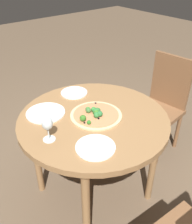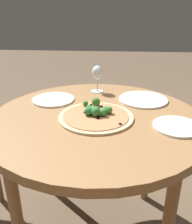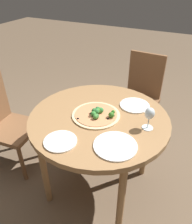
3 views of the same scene
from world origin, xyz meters
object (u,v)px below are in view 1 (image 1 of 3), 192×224
pizza (95,114)px  plate_near (46,113)px  wine_glass (47,124)px  chair_2 (161,103)px  plate_side (74,93)px  plate_far (95,147)px

pizza → plate_near: size_ratio=1.31×
plate_near → wine_glass: bearing=154.3°
chair_2 → plate_near: chair_2 is taller
chair_2 → wine_glass: bearing=-90.7°
plate_near → plate_side: (0.11, -0.32, 0.00)m
plate_near → pizza: bearing=-135.1°
plate_side → plate_near: bearing=109.4°
pizza → plate_far: size_ratio=1.53×
wine_glass → plate_near: wine_glass is taller
chair_2 → plate_near: bearing=-103.4°
wine_glass → plate_near: (0.26, -0.13, -0.10)m
wine_glass → pizza: bearing=-86.9°
wine_glass → plate_side: size_ratio=0.77×
chair_2 → wine_glass: size_ratio=5.88×
plate_far → plate_side: (0.60, -0.28, 0.00)m
wine_glass → plate_far: wine_glass is taller
plate_near → plate_far: 0.49m
plate_far → plate_side: bearing=-25.0°
pizza → wine_glass: wine_glass is taller
pizza → plate_far: pizza is taller
plate_near → plate_side: size_ratio=1.29×
plate_side → plate_far: bearing=155.0°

